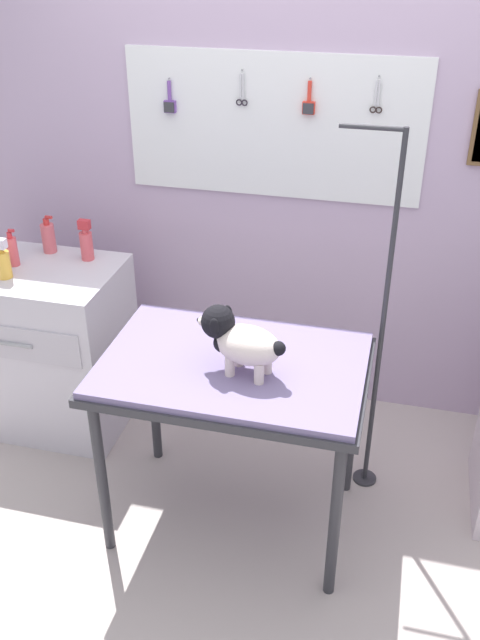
# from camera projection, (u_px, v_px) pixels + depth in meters

# --- Properties ---
(ground) EXTENTS (4.40, 4.00, 0.04)m
(ground) POSITION_uv_depth(u_px,v_px,m) (235.00, 561.00, 2.91)
(ground) COLOR #BAACA7
(rear_wall_panel) EXTENTS (4.00, 0.11, 2.30)m
(rear_wall_panel) POSITION_uv_depth(u_px,v_px,m) (301.00, 191.00, 3.39)
(rear_wall_panel) COLOR #B9A1BF
(rear_wall_panel) RESTS_ON ground
(grooming_table) EXTENTS (1.05, 0.71, 0.83)m
(grooming_table) POSITION_uv_depth(u_px,v_px,m) (233.00, 378.00, 2.74)
(grooming_table) COLOR #2D2D33
(grooming_table) RESTS_ON ground
(grooming_arm) EXTENTS (0.29, 0.11, 1.67)m
(grooming_arm) POSITION_uv_depth(u_px,v_px,m) (379.00, 339.00, 2.92)
(grooming_arm) COLOR #2D2D33
(grooming_arm) RESTS_ON ground
(dog) EXTENTS (0.35, 0.21, 0.26)m
(dog) POSITION_uv_depth(u_px,v_px,m) (239.00, 340.00, 2.57)
(dog) COLOR silver
(dog) RESTS_ON grooming_table
(counter_left) EXTENTS (0.80, 0.58, 0.87)m
(counter_left) POSITION_uv_depth(u_px,v_px,m) (45.00, 346.00, 3.52)
(counter_left) COLOR silver
(counter_left) RESTS_ON ground
(shampoo_bottle) EXTENTS (0.07, 0.07, 0.19)m
(shampoo_bottle) POSITION_uv_depth(u_px,v_px,m) (3.00, 261.00, 3.18)
(shampoo_bottle) COLOR gold
(shampoo_bottle) RESTS_ON counter_left
(spray_bottle_tall) EXTENTS (0.06, 0.06, 0.20)m
(spray_bottle_tall) POSITION_uv_depth(u_px,v_px,m) (86.00, 243.00, 3.35)
(spray_bottle_tall) COLOR #DD545B
(spray_bottle_tall) RESTS_ON counter_left
(pump_bottle_white) EXTENTS (0.05, 0.05, 0.19)m
(pump_bottle_white) POSITION_uv_depth(u_px,v_px,m) (12.00, 251.00, 3.30)
(pump_bottle_white) COLOR #DF545D
(pump_bottle_white) RESTS_ON counter_left
(spray_bottle_short) EXTENTS (0.07, 0.07, 0.19)m
(spray_bottle_short) POSITION_uv_depth(u_px,v_px,m) (48.00, 237.00, 3.43)
(spray_bottle_short) COLOR #D35D66
(spray_bottle_short) RESTS_ON counter_left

